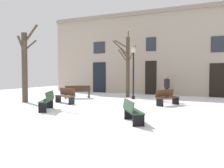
# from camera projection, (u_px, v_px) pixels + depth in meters

# --- Properties ---
(ground_plane) EXTENTS (30.74, 30.74, 0.00)m
(ground_plane) POSITION_uv_depth(u_px,v_px,m) (97.00, 107.00, 13.72)
(ground_plane) COLOR white
(building_facade) EXTENTS (19.21, 0.60, 6.95)m
(building_facade) POSITION_uv_depth(u_px,v_px,m) (152.00, 52.00, 21.36)
(building_facade) COLOR tan
(building_facade) RESTS_ON ground
(tree_near_facade) EXTENTS (1.15, 1.93, 4.70)m
(tree_near_facade) POSITION_uv_depth(u_px,v_px,m) (25.00, 64.00, 15.78)
(tree_near_facade) COLOR #4C3D2D
(tree_near_facade) RESTS_ON ground
(tree_right_of_center) EXTENTS (2.10, 1.83, 4.71)m
(tree_right_of_center) POSITION_uv_depth(u_px,v_px,m) (127.00, 64.00, 19.13)
(tree_right_of_center) COLOR #4C3D2D
(tree_right_of_center) RESTS_ON ground
(streetlamp) EXTENTS (0.30, 0.30, 3.60)m
(streetlamp) POSITION_uv_depth(u_px,v_px,m) (133.00, 67.00, 17.71)
(streetlamp) COLOR black
(streetlamp) RESTS_ON ground
(bench_near_lamp) EXTENTS (1.18, 1.64, 0.93)m
(bench_near_lamp) POSITION_uv_depth(u_px,v_px,m) (47.00, 100.00, 12.60)
(bench_near_lamp) COLOR #2D4C33
(bench_near_lamp) RESTS_ON ground
(bench_by_litter_bin) EXTENTS (1.29, 1.50, 0.84)m
(bench_by_litter_bin) POSITION_uv_depth(u_px,v_px,m) (132.00, 111.00, 9.55)
(bench_by_litter_bin) COLOR #2D4C33
(bench_by_litter_bin) RESTS_ON ground
(bench_back_to_back_right) EXTENTS (1.63, 1.53, 0.90)m
(bench_back_to_back_right) POSITION_uv_depth(u_px,v_px,m) (78.00, 92.00, 18.33)
(bench_back_to_back_right) COLOR #3D2819
(bench_back_to_back_right) RESTS_ON ground
(bench_back_to_back_left) EXTENTS (1.08, 1.61, 0.88)m
(bench_back_to_back_left) POSITION_uv_depth(u_px,v_px,m) (167.00, 97.00, 14.50)
(bench_back_to_back_left) COLOR #51331E
(bench_back_to_back_left) RESTS_ON ground
(bench_far_corner) EXTENTS (1.71, 1.02, 0.90)m
(bench_far_corner) POSITION_uv_depth(u_px,v_px,m) (66.00, 96.00, 15.41)
(bench_far_corner) COLOR #51331E
(bench_far_corner) RESTS_ON ground
(person_by_shop_door) EXTENTS (0.28, 0.41, 1.59)m
(person_by_shop_door) POSITION_uv_depth(u_px,v_px,m) (167.00, 86.00, 18.00)
(person_by_shop_door) COLOR black
(person_by_shop_door) RESTS_ON ground
(person_near_bench) EXTENTS (0.37, 0.44, 1.56)m
(person_near_bench) POSITION_uv_depth(u_px,v_px,m) (167.00, 85.00, 19.70)
(person_near_bench) COLOR black
(person_near_bench) RESTS_ON ground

